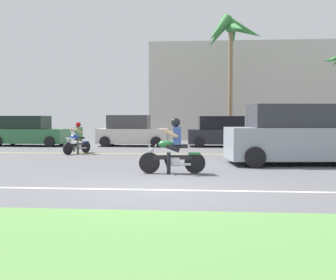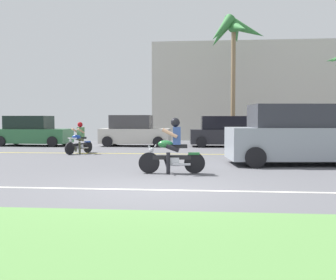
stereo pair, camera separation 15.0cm
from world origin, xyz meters
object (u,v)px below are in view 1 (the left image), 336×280
motorcyclist (173,150)px  parked_car_2 (224,132)px  parked_car_1 (132,132)px  motorcyclist_distant (77,140)px  parked_car_0 (29,132)px  palm_tree_0 (230,35)px  suv_nearby (300,135)px

motorcyclist → parked_car_2: bearing=79.6°
parked_car_1 → parked_car_2: bearing=-0.0°
motorcyclist_distant → parked_car_0: bearing=132.0°
palm_tree_0 → motorcyclist_distant: bearing=-132.4°
parked_car_0 → motorcyclist_distant: bearing=-48.0°
parked_car_0 → parked_car_1: (5.68, 0.33, 0.01)m
parked_car_1 → motorcyclist_distant: 5.21m
suv_nearby → parked_car_0: (-12.72, 7.92, -0.19)m
parked_car_0 → suv_nearby: bearing=-31.9°
parked_car_1 → parked_car_2: size_ratio=0.93×
parked_car_0 → parked_car_2: (10.68, 0.33, -0.01)m
parked_car_0 → parked_car_1: size_ratio=1.07×
suv_nearby → parked_car_0: suv_nearby is taller
palm_tree_0 → motorcyclist_distant: size_ratio=5.13×
motorcyclist → parked_car_0: 13.62m
suv_nearby → parked_car_0: bearing=148.1°
motorcyclist → parked_car_2: (1.99, 10.81, 0.11)m
parked_car_1 → parked_car_2: 5.01m
parked_car_2 → motorcyclist_distant: parked_car_2 is taller
parked_car_1 → palm_tree_0: size_ratio=0.50×
suv_nearby → parked_car_2: suv_nearby is taller
suv_nearby → motorcyclist_distant: suv_nearby is taller
motorcyclist → parked_car_0: bearing=129.7°
parked_car_0 → motorcyclist_distant: 6.27m
motorcyclist → parked_car_0: parked_car_0 is taller
parked_car_2 → motorcyclist_distant: size_ratio=2.75×
parked_car_1 → palm_tree_0: (5.50, 2.66, 5.67)m
parked_car_1 → parked_car_0: bearing=-176.7°
parked_car_2 → palm_tree_0: size_ratio=0.54×
motorcyclist → palm_tree_0: palm_tree_0 is taller
parked_car_1 → palm_tree_0: 8.33m
parked_car_1 → palm_tree_0: palm_tree_0 is taller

